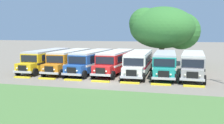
# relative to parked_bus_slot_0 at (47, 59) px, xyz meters

# --- Properties ---
(ground_plane) EXTENTS (220.00, 220.00, 0.00)m
(ground_plane) POSITION_rel_parked_bus_slot_0_xyz_m (9.69, -6.29, -1.58)
(ground_plane) COLOR slate
(foreground_grass_strip) EXTENTS (80.00, 11.74, 0.01)m
(foreground_grass_strip) POSITION_rel_parked_bus_slot_0_xyz_m (9.69, -15.56, -1.58)
(foreground_grass_strip) COLOR #4C7538
(foreground_grass_strip) RESTS_ON ground_plane
(parked_bus_slot_0) EXTENTS (2.84, 10.86, 2.82)m
(parked_bus_slot_0) POSITION_rel_parked_bus_slot_0_xyz_m (0.00, 0.00, 0.00)
(parked_bus_slot_0) COLOR yellow
(parked_bus_slot_0) RESTS_ON ground_plane
(parked_bus_slot_1) EXTENTS (2.90, 10.87, 2.82)m
(parked_bus_slot_1) POSITION_rel_parked_bus_slot_0_xyz_m (3.46, 0.06, 0.00)
(parked_bus_slot_1) COLOR orange
(parked_bus_slot_1) RESTS_ON ground_plane
(parked_bus_slot_2) EXTENTS (3.37, 10.94, 2.82)m
(parked_bus_slot_2) POSITION_rel_parked_bus_slot_0_xyz_m (6.61, -0.13, 0.00)
(parked_bus_slot_2) COLOR #23519E
(parked_bus_slot_2) RESTS_ON ground_plane
(parked_bus_slot_3) EXTENTS (3.26, 10.92, 2.82)m
(parked_bus_slot_3) POSITION_rel_parked_bus_slot_0_xyz_m (9.77, 0.33, 0.00)
(parked_bus_slot_3) COLOR red
(parked_bus_slot_3) RESTS_ON ground_plane
(parked_bus_slot_4) EXTENTS (2.88, 10.86, 2.82)m
(parked_bus_slot_4) POSITION_rel_parked_bus_slot_0_xyz_m (12.85, -0.27, 0.00)
(parked_bus_slot_4) COLOR silver
(parked_bus_slot_4) RESTS_ON ground_plane
(parked_bus_slot_5) EXTENTS (2.99, 10.88, 2.82)m
(parked_bus_slot_5) POSITION_rel_parked_bus_slot_0_xyz_m (16.06, -0.06, 0.00)
(parked_bus_slot_5) COLOR teal
(parked_bus_slot_5) RESTS_ON ground_plane
(parked_bus_slot_6) EXTENTS (3.11, 10.90, 2.82)m
(parked_bus_slot_6) POSITION_rel_parked_bus_slot_0_xyz_m (19.32, 0.00, 0.00)
(parked_bus_slot_6) COLOR #9E9993
(parked_bus_slot_6) RESTS_ON ground_plane
(curb_wheelstop_0) EXTENTS (2.00, 0.36, 0.15)m
(curb_wheelstop_0) POSITION_rel_parked_bus_slot_0_xyz_m (0.19, -6.23, -1.51)
(curb_wheelstop_0) COLOR yellow
(curb_wheelstop_0) RESTS_ON ground_plane
(curb_wheelstop_1) EXTENTS (2.00, 0.36, 0.15)m
(curb_wheelstop_1) POSITION_rel_parked_bus_slot_0_xyz_m (3.36, -6.23, -1.51)
(curb_wheelstop_1) COLOR yellow
(curb_wheelstop_1) RESTS_ON ground_plane
(curb_wheelstop_2) EXTENTS (2.00, 0.36, 0.15)m
(curb_wheelstop_2) POSITION_rel_parked_bus_slot_0_xyz_m (6.53, -6.23, -1.51)
(curb_wheelstop_2) COLOR yellow
(curb_wheelstop_2) RESTS_ON ground_plane
(curb_wheelstop_3) EXTENTS (2.00, 0.36, 0.15)m
(curb_wheelstop_3) POSITION_rel_parked_bus_slot_0_xyz_m (9.69, -6.23, -1.51)
(curb_wheelstop_3) COLOR yellow
(curb_wheelstop_3) RESTS_ON ground_plane
(curb_wheelstop_4) EXTENTS (2.00, 0.36, 0.15)m
(curb_wheelstop_4) POSITION_rel_parked_bus_slot_0_xyz_m (12.86, -6.23, -1.51)
(curb_wheelstop_4) COLOR yellow
(curb_wheelstop_4) RESTS_ON ground_plane
(curb_wheelstop_5) EXTENTS (2.00, 0.36, 0.15)m
(curb_wheelstop_5) POSITION_rel_parked_bus_slot_0_xyz_m (16.03, -6.23, -1.51)
(curb_wheelstop_5) COLOR yellow
(curb_wheelstop_5) RESTS_ON ground_plane
(curb_wheelstop_6) EXTENTS (2.00, 0.36, 0.15)m
(curb_wheelstop_6) POSITION_rel_parked_bus_slot_0_xyz_m (19.20, -6.23, -1.51)
(curb_wheelstop_6) COLOR yellow
(curb_wheelstop_6) RESTS_ON ground_plane
(broad_shade_tree) EXTENTS (10.92, 10.41, 9.17)m
(broad_shade_tree) POSITION_rel_parked_bus_slot_0_xyz_m (15.24, 9.73, 4.31)
(broad_shade_tree) COLOR brown
(broad_shade_tree) RESTS_ON ground_plane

